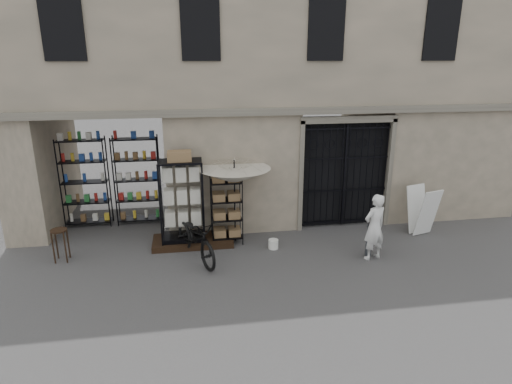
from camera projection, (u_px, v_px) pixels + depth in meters
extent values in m
plane|color=black|center=(300.00, 265.00, 9.78)|extent=(80.00, 80.00, 0.00)
cube|color=gray|center=(269.00, 58.00, 12.19)|extent=(14.00, 4.00, 9.00)
cube|color=black|center=(110.00, 178.00, 11.29)|extent=(3.00, 1.70, 3.00)
cube|color=black|center=(112.00, 181.00, 11.83)|extent=(2.70, 0.50, 2.50)
cube|color=black|center=(342.00, 173.00, 11.74)|extent=(2.50, 0.06, 3.00)
cube|color=black|center=(344.00, 176.00, 11.61)|extent=(0.05, 0.05, 2.80)
cube|color=black|center=(193.00, 241.00, 10.86)|extent=(2.00, 0.90, 0.15)
cube|color=black|center=(184.00, 237.00, 10.78)|extent=(1.02, 0.63, 0.11)
cube|color=silver|center=(182.00, 205.00, 10.19)|extent=(0.95, 0.02, 1.90)
cube|color=silver|center=(182.00, 205.00, 10.52)|extent=(0.86, 0.46, 1.58)
cube|color=olive|center=(180.00, 158.00, 10.17)|extent=(0.57, 0.43, 0.23)
cube|color=black|center=(226.00, 210.00, 10.77)|extent=(0.81, 0.63, 1.71)
cube|color=olive|center=(227.00, 212.00, 10.78)|extent=(0.69, 0.51, 1.28)
cylinder|color=black|center=(235.00, 201.00, 10.76)|extent=(0.04, 0.04, 2.14)
imported|color=#BBB4A7|center=(234.00, 172.00, 10.52)|extent=(1.93, 1.95, 1.44)
cylinder|color=silver|center=(273.00, 244.00, 10.58)|extent=(0.31, 0.31, 0.23)
imported|color=black|center=(197.00, 258.00, 10.09)|extent=(1.07, 1.27, 2.05)
cylinder|color=black|center=(59.00, 230.00, 9.76)|extent=(0.44, 0.44, 0.04)
cube|color=black|center=(61.00, 246.00, 9.88)|extent=(0.34, 0.34, 0.76)
cylinder|color=#484E55|center=(369.00, 241.00, 10.12)|extent=(0.18, 0.18, 0.78)
imported|color=silver|center=(372.00, 258.00, 10.10)|extent=(1.05, 1.69, 0.38)
cube|color=silver|center=(428.00, 213.00, 11.14)|extent=(0.66, 0.45, 1.27)
cube|color=silver|center=(417.00, 208.00, 11.48)|extent=(0.66, 0.45, 1.27)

